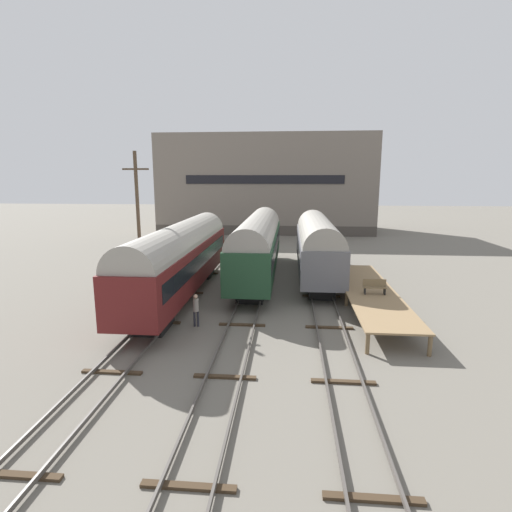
% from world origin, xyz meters
% --- Properties ---
extents(ground_plane, '(200.00, 200.00, 0.00)m').
position_xyz_m(ground_plane, '(0.00, 0.00, 0.00)').
color(ground_plane, '#6B665B').
extents(track_left, '(2.60, 60.00, 0.26)m').
position_xyz_m(track_left, '(-4.84, 0.00, 0.14)').
color(track_left, '#4C4742').
rests_on(track_left, ground).
extents(track_middle, '(2.60, 60.00, 0.26)m').
position_xyz_m(track_middle, '(0.00, 0.00, 0.14)').
color(track_middle, '#4C4742').
rests_on(track_middle, ground).
extents(track_right, '(2.60, 60.00, 0.26)m').
position_xyz_m(track_right, '(4.84, 0.00, 0.14)').
color(track_right, '#4C4742').
rests_on(track_right, ground).
extents(train_car_grey, '(3.10, 15.39, 5.07)m').
position_xyz_m(train_car_grey, '(4.84, 8.28, 2.86)').
color(train_car_grey, black).
rests_on(train_car_grey, ground).
extents(train_car_green, '(3.04, 18.70, 5.21)m').
position_xyz_m(train_car_green, '(0.00, 8.10, 2.96)').
color(train_car_green, black).
rests_on(train_car_green, ground).
extents(train_car_maroon, '(2.98, 18.61, 5.13)m').
position_xyz_m(train_car_maroon, '(-4.84, 2.12, 2.92)').
color(train_car_maroon, black).
rests_on(train_car_maroon, ground).
extents(station_platform, '(3.14, 14.77, 1.11)m').
position_xyz_m(station_platform, '(7.72, 1.10, 1.03)').
color(station_platform, '#8C704C').
rests_on(station_platform, ground).
extents(bench, '(1.40, 0.40, 0.91)m').
position_xyz_m(bench, '(7.85, 0.20, 1.60)').
color(bench, brown).
rests_on(bench, station_platform).
extents(person_worker, '(0.32, 0.32, 1.85)m').
position_xyz_m(person_worker, '(-2.53, -3.32, 1.12)').
color(person_worker, '#282833').
rests_on(person_worker, ground).
extents(utility_pole, '(1.80, 0.24, 9.92)m').
position_xyz_m(utility_pole, '(-7.82, 2.52, 5.12)').
color(utility_pole, '#473828').
rests_on(utility_pole, ground).
extents(warehouse_building, '(31.88, 13.71, 14.45)m').
position_xyz_m(warehouse_building, '(-1.14, 39.61, 7.22)').
color(warehouse_building, '#46403A').
rests_on(warehouse_building, ground).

